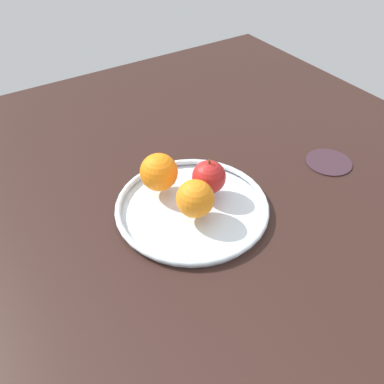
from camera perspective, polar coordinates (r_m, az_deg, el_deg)
name	(u,v)px	position (r cm, az deg, el deg)	size (l,w,h in cm)	color
ground_plane	(192,217)	(84.69, 0.00, -3.49)	(140.55, 140.55, 4.00)	black
fruit_bowl	(192,207)	(82.68, 0.00, -2.04)	(30.53, 30.53, 1.80)	silver
apple	(209,177)	(83.03, 2.33, 2.06)	(6.84, 6.84, 7.64)	#B3201E
orange_center	(159,172)	(83.77, -4.55, 2.73)	(7.72, 7.72, 7.72)	orange
orange_back_right	(195,199)	(77.66, 0.44, -0.92)	(7.31, 7.31, 7.31)	orange
ambient_coaster	(329,162)	(100.35, 18.23, 3.98)	(10.42, 10.42, 0.60)	#36222A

